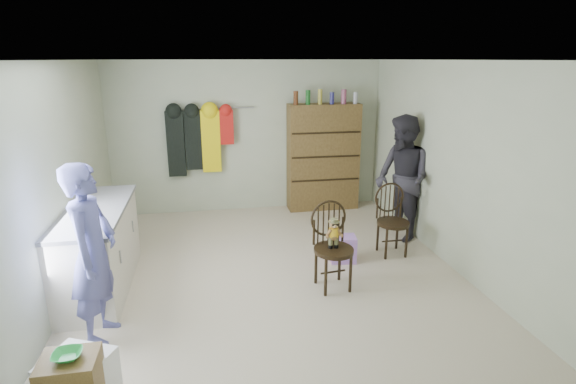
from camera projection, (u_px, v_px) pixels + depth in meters
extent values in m
plane|color=beige|center=(271.00, 272.00, 5.52)|extent=(5.00, 5.00, 0.00)
plane|color=beige|center=(248.00, 137.00, 7.52)|extent=(4.50, 0.00, 4.50)
plane|color=beige|center=(60.00, 183.00, 4.77)|extent=(0.00, 5.00, 5.00)
plane|color=beige|center=(449.00, 165.00, 5.56)|extent=(0.00, 5.00, 5.00)
plane|color=white|center=(269.00, 60.00, 4.81)|extent=(5.00, 5.00, 0.00)
cube|color=silver|center=(99.00, 250.00, 5.05)|extent=(0.60, 1.80, 0.90)
cube|color=slate|center=(94.00, 210.00, 4.91)|extent=(0.64, 1.86, 0.04)
cylinder|color=#99999E|center=(121.00, 257.00, 4.65)|extent=(0.02, 0.02, 0.14)
cylinder|color=#99999E|center=(133.00, 226.00, 5.50)|extent=(0.02, 0.02, 0.14)
imported|color=green|center=(67.00, 355.00, 3.06)|extent=(0.20, 0.20, 0.05)
cube|color=white|center=(79.00, 382.00, 3.33)|extent=(0.57, 0.56, 0.42)
cylinder|color=black|center=(334.00, 250.00, 5.00)|extent=(0.49, 0.49, 0.04)
cylinder|color=black|center=(326.00, 278.00, 4.90)|extent=(0.04, 0.04, 0.44)
cylinder|color=black|center=(350.00, 274.00, 4.98)|extent=(0.04, 0.04, 0.44)
cylinder|color=black|center=(316.00, 266.00, 5.17)|extent=(0.04, 0.04, 0.44)
cylinder|color=black|center=(339.00, 262.00, 5.26)|extent=(0.04, 0.04, 0.44)
torus|color=black|center=(328.00, 218.00, 5.07)|extent=(0.43, 0.08, 0.43)
cylinder|color=black|center=(314.00, 232.00, 5.06)|extent=(0.03, 0.03, 0.29)
cylinder|color=black|center=(343.00, 229.00, 5.16)|extent=(0.03, 0.03, 0.29)
cylinder|color=yellow|center=(334.00, 233.00, 4.96)|extent=(0.11, 0.11, 0.10)
cylinder|color=#475128|center=(333.00, 241.00, 4.99)|extent=(0.07, 0.07, 0.16)
sphere|color=#9E7042|center=(334.00, 224.00, 4.94)|extent=(0.10, 0.10, 0.10)
cylinder|color=#475128|center=(334.00, 220.00, 4.92)|extent=(0.09, 0.09, 0.03)
cube|color=black|center=(335.00, 225.00, 4.89)|extent=(0.07, 0.01, 0.02)
cylinder|color=black|center=(393.00, 223.00, 5.90)|extent=(0.42, 0.42, 0.04)
cylinder|color=black|center=(386.00, 244.00, 5.80)|extent=(0.03, 0.03, 0.42)
cylinder|color=black|center=(406.00, 243.00, 5.86)|extent=(0.03, 0.03, 0.42)
cylinder|color=black|center=(378.00, 236.00, 6.08)|extent=(0.03, 0.03, 0.42)
cylinder|color=black|center=(397.00, 234.00, 6.13)|extent=(0.03, 0.03, 0.42)
torus|color=black|center=(389.00, 197.00, 5.97)|extent=(0.41, 0.03, 0.41)
cylinder|color=black|center=(377.00, 208.00, 5.97)|extent=(0.03, 0.03, 0.28)
cylinder|color=black|center=(401.00, 207.00, 6.03)|extent=(0.03, 0.03, 0.28)
cube|color=#E572C5|center=(343.00, 249.00, 5.77)|extent=(0.35, 0.29, 0.34)
imported|color=#57599F|center=(93.00, 254.00, 4.02)|extent=(0.48, 0.66, 1.68)
imported|color=#2D2B33|center=(402.00, 178.00, 6.34)|extent=(0.79, 0.95, 1.78)
cube|color=brown|center=(323.00, 157.00, 7.65)|extent=(1.20, 0.38, 1.80)
cube|color=black|center=(325.00, 180.00, 7.57)|extent=(1.16, 0.02, 0.03)
cube|color=black|center=(326.00, 157.00, 7.46)|extent=(1.16, 0.02, 0.03)
cube|color=black|center=(327.00, 133.00, 7.34)|extent=(1.16, 0.02, 0.03)
cylinder|color=#592D14|center=(296.00, 98.00, 7.18)|extent=(0.08, 0.08, 0.22)
cylinder|color=#19591E|center=(308.00, 97.00, 7.21)|extent=(0.08, 0.08, 0.23)
cylinder|color=#A59933|center=(320.00, 97.00, 7.25)|extent=(0.07, 0.07, 0.24)
cylinder|color=navy|center=(332.00, 98.00, 7.29)|extent=(0.07, 0.07, 0.19)
cylinder|color=#8C3F59|center=(344.00, 97.00, 7.32)|extent=(0.08, 0.08, 0.24)
cylinder|color=#B2B2B7|center=(355.00, 98.00, 7.36)|extent=(0.07, 0.07, 0.19)
cylinder|color=#99999E|center=(223.00, 108.00, 7.25)|extent=(1.00, 0.02, 0.02)
cube|color=black|center=(176.00, 144.00, 7.21)|extent=(0.28, 0.10, 1.05)
cube|color=black|center=(193.00, 140.00, 7.25)|extent=(0.26, 0.10, 0.95)
cube|color=yellow|center=(211.00, 141.00, 7.30)|extent=(0.30, 0.10, 1.00)
cube|color=red|center=(227.00, 127.00, 7.29)|extent=(0.22, 0.10, 0.55)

